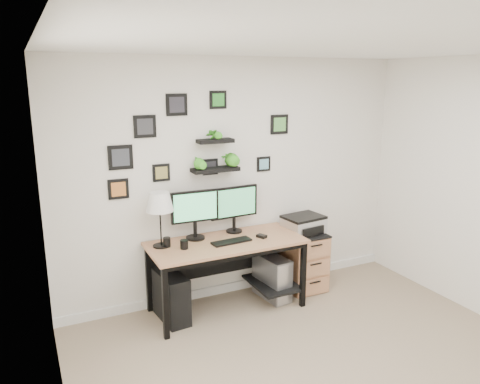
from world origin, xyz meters
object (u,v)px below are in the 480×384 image
monitor_right (234,205)px  desk (228,251)px  pc_tower_black (171,297)px  pc_tower_grey (272,277)px  printer (303,224)px  file_cabinet (303,260)px  table_lamp (160,203)px  monitor_left (195,211)px  mug (184,244)px

monitor_right → desk: bearing=-129.2°
pc_tower_black → pc_tower_grey: size_ratio=0.97×
desk → printer: 0.97m
file_cabinet → printer: printer is taller
table_lamp → pc_tower_grey: (1.20, -0.12, -0.96)m
monitor_left → file_cabinet: 1.45m
desk → table_lamp: 0.89m
monitor_left → table_lamp: bearing=-170.4°
mug → printer: 1.46m
monitor_left → pc_tower_black: 0.89m
mug → monitor_right: bearing=21.3°
pc_tower_black → file_cabinet: file_cabinet is taller
pc_tower_black → file_cabinet: (1.60, 0.07, 0.09)m
file_cabinet → monitor_right: bearing=170.0°
pc_tower_black → pc_tower_grey: (1.15, -0.01, -0.00)m
monitor_left → table_lamp: (-0.38, -0.06, 0.14)m
pc_tower_grey → mug: bearing=-177.8°
desk → pc_tower_black: desk is taller
monitor_right → mug: size_ratio=6.09×
table_lamp → file_cabinet: bearing=-1.6°
mug → file_cabinet: size_ratio=0.13×
table_lamp → printer: table_lamp is taller
desk → printer: printer is taller
file_cabinet → desk: bearing=-176.5°
monitor_left → mug: size_ratio=5.74×
monitor_left → printer: 1.29m
table_lamp → monitor_right: bearing=6.6°
pc_tower_grey → monitor_right: bearing=148.7°
printer → monitor_right: bearing=170.0°
table_lamp → printer: (1.64, -0.04, -0.43)m
mug → pc_tower_black: size_ratio=0.18×
pc_tower_grey → desk: bearing=178.1°
mug → file_cabinet: bearing=4.5°
file_cabinet → mug: bearing=-175.5°
monitor_right → pc_tower_black: 1.15m
desk → monitor_left: bearing=150.4°
pc_tower_grey → file_cabinet: (0.44, 0.08, 0.10)m
pc_tower_black → file_cabinet: bearing=-3.4°
desk → file_cabinet: (0.96, 0.06, -0.29)m
table_lamp → pc_tower_black: table_lamp is taller
monitor_left → pc_tower_grey: 1.17m
monitor_right → pc_tower_black: bearing=-165.1°
mug → monitor_left: bearing=48.2°
file_cabinet → printer: bearing=161.3°
mug → printer: size_ratio=0.19×
mug → pc_tower_black: mug is taller
printer → mug: bearing=-175.5°
mug → desk: bearing=6.5°
desk → mug: 0.53m
desk → pc_tower_grey: desk is taller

